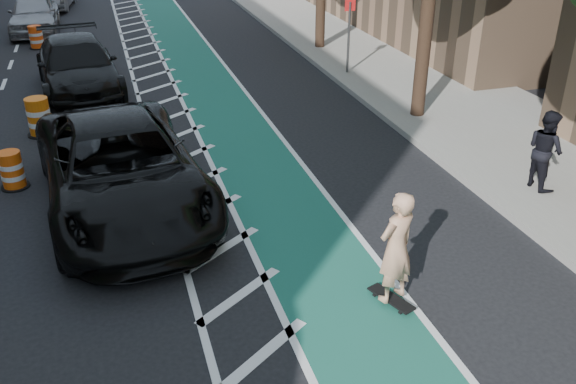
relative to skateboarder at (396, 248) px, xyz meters
name	(u,v)px	position (x,y,z in m)	size (l,w,h in m)	color
ground	(152,379)	(-3.70, -0.54, -1.02)	(120.00, 120.00, 0.00)	black
bike_lane	(223,110)	(-0.70, 9.46, -1.01)	(2.00, 90.00, 0.01)	#1A5B44
buffer_strip	(170,115)	(-2.20, 9.46, -1.01)	(1.40, 90.00, 0.01)	silver
sidewalk_right	(428,87)	(5.80, 9.46, -0.94)	(5.00, 90.00, 0.15)	gray
curb_right	(355,94)	(3.35, 9.46, -0.94)	(0.12, 90.00, 0.16)	gray
sign_post	(349,35)	(3.90, 11.46, 0.33)	(0.35, 0.08, 2.47)	#4C4C4C
skateboard	(391,299)	(0.00, 0.00, -0.93)	(0.51, 0.85, 0.11)	black
skateboarder	(396,248)	(0.00, 0.00, 0.00)	(0.66, 0.43, 1.81)	tan
suv_near	(121,168)	(-3.70, 4.35, -0.15)	(2.87, 6.22, 1.73)	black
suv_far	(78,67)	(-4.52, 12.32, -0.22)	(2.24, 5.50, 1.60)	black
car_silver	(34,14)	(-6.29, 21.38, -0.24)	(1.84, 4.58, 1.56)	#9F9EA3
pedestrian	(545,150)	(4.54, 2.51, -0.04)	(0.80, 0.63, 1.65)	black
barrel_a	(12,171)	(-5.90, 5.98, -0.64)	(0.59, 0.59, 0.81)	#E5530C
barrel_b	(39,118)	(-5.50, 8.96, -0.56)	(0.71, 0.71, 0.97)	orange
barrel_c	(36,38)	(-6.10, 18.46, -0.61)	(0.63, 0.63, 0.85)	#FF4C0D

